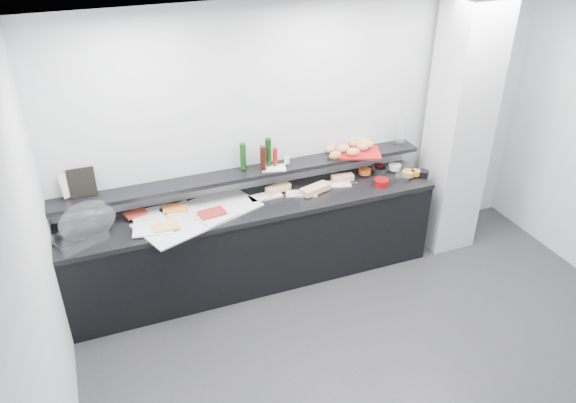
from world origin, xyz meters
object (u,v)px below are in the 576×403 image
object	(u,v)px
sandwich_plate_mid	(301,194)
carafe	(400,132)
cloche_base	(78,236)
condiment_tray	(274,168)
bread_tray	(358,153)
framed_print	(82,183)

from	to	relation	value
sandwich_plate_mid	carafe	size ratio (longest dim) A/B	1.00
cloche_base	carafe	world-z (taller)	carafe
carafe	condiment_tray	bearing A→B (deg)	-178.28
cloche_base	bread_tray	distance (m)	2.76
carafe	framed_print	bearing A→B (deg)	178.81
framed_print	cloche_base	bearing A→B (deg)	-111.72
condiment_tray	sandwich_plate_mid	bearing A→B (deg)	-18.65
framed_print	bread_tray	xyz separation A→B (m)	(2.63, -0.10, -0.12)
framed_print	condiment_tray	bearing A→B (deg)	-2.76
condiment_tray	carafe	distance (m)	1.41
carafe	cloche_base	bearing A→B (deg)	-176.50
condiment_tray	framed_print	bearing A→B (deg)	-168.67
framed_print	carafe	size ratio (longest dim) A/B	0.87
sandwich_plate_mid	framed_print	size ratio (longest dim) A/B	1.15
condiment_tray	bread_tray	xyz separation A→B (m)	(0.91, 0.01, 0.00)
bread_tray	carafe	xyz separation A→B (m)	(0.50, 0.03, 0.14)
cloche_base	condiment_tray	size ratio (longest dim) A/B	1.83
bread_tray	carafe	distance (m)	0.52
condiment_tray	carafe	world-z (taller)	carafe
sandwich_plate_mid	condiment_tray	world-z (taller)	condiment_tray
framed_print	bread_tray	bearing A→B (deg)	-1.28
sandwich_plate_mid	condiment_tray	xyz separation A→B (m)	(-0.23, 0.15, 0.25)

